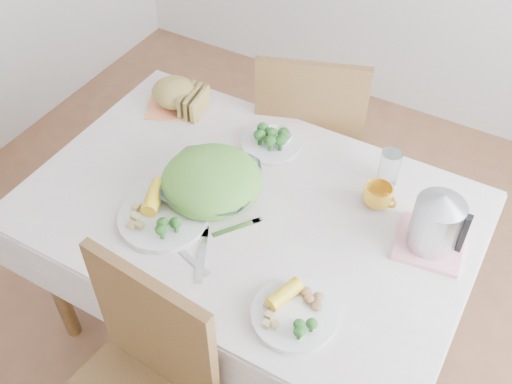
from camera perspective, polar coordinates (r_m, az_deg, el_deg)
The scene contains 18 objects.
floor at distance 2.64m, azimuth -0.61°, elevation -12.65°, with size 3.60×3.60×0.00m, color brown.
dining_table at distance 2.33m, azimuth -0.68°, elevation -7.80°, with size 1.40×0.90×0.75m, color brown.
tablecloth at distance 2.04m, azimuth -0.77°, elevation -1.41°, with size 1.50×1.00×0.01m, color silver.
chair_far at distance 2.74m, azimuth 5.19°, elevation 4.87°, with size 0.46×0.46×1.01m, color brown.
salad_bowl at distance 2.05m, azimuth -4.22°, elevation 0.58°, with size 0.32×0.32×0.08m, color white.
dinner_plate_left at distance 2.00m, azimuth -8.82°, elevation -2.48°, with size 0.30×0.30×0.02m, color white.
dinner_plate_right at distance 1.76m, azimuth 3.66°, elevation -11.58°, with size 0.25×0.25×0.02m, color white.
broccoli_plate at distance 2.25m, azimuth 1.41°, elevation 4.59°, with size 0.23×0.23×0.02m, color beige.
napkin at distance 2.47m, azimuth -7.65°, elevation 8.31°, with size 0.22×0.22×0.00m, color #F1834D.
bread_loaf at distance 2.44m, azimuth -7.78°, elevation 9.36°, with size 0.18×0.17×0.11m, color olive.
fruit_bowl at distance 2.26m, azimuth 1.92°, elevation 5.20°, with size 0.12×0.12×0.04m, color white.
yellow_mug at distance 2.05m, azimuth 11.50°, elevation -0.38°, with size 0.10×0.10×0.08m, color gold.
glass_tumbler at distance 2.12m, azimuth 12.55°, elevation 2.19°, with size 0.07×0.07×0.14m, color white.
pink_tray at distance 1.99m, azimuth 16.19°, elevation -4.74°, with size 0.21×0.21×0.02m, color pink.
electric_kettle at distance 1.91m, azimuth 16.87°, elevation -2.57°, with size 0.15×0.15×0.21m, color #B2B5BA.
fork_left at distance 1.90m, azimuth -5.19°, elevation -6.05°, with size 0.03×0.22×0.00m, color silver.
fork_right at distance 1.96m, azimuth -1.89°, elevation -3.41°, with size 0.02×0.17×0.00m, color silver.
knife at distance 1.89m, azimuth -6.28°, elevation -6.35°, with size 0.02×0.17×0.00m, color silver.
Camera 1 is at (0.71, -1.19, 2.25)m, focal length 42.00 mm.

